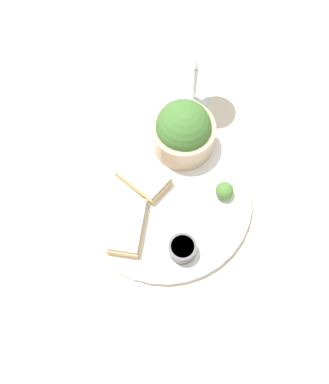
{
  "coord_description": "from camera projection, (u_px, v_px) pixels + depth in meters",
  "views": [
    {
      "loc": [
        0.29,
        -0.13,
        0.78
      ],
      "look_at": [
        0.0,
        0.0,
        0.03
      ],
      "focal_mm": 45.0,
      "sensor_mm": 36.0,
      "label": 1
    }
  ],
  "objects": [
    {
      "name": "fork",
      "position": [
        290.0,
        129.0,
        0.89
      ],
      "size": [
        0.1,
        0.16,
        0.01
      ],
      "color": "silver",
      "rests_on": "ground_plane"
    },
    {
      "name": "sauce_ramekin",
      "position": [
        182.0,
        248.0,
        0.77
      ],
      "size": [
        0.05,
        0.05,
        0.03
      ],
      "color": "#4C4C4C",
      "rests_on": "dinner_plate"
    },
    {
      "name": "wine_glass",
      "position": [
        197.0,
        59.0,
        0.81
      ],
      "size": [
        0.07,
        0.07,
        0.16
      ],
      "color": "silver",
      "rests_on": "ground_plane"
    },
    {
      "name": "dinner_plate",
      "position": [
        165.0,
        198.0,
        0.83
      ],
      "size": [
        0.3,
        0.3,
        0.01
      ],
      "color": "white",
      "rests_on": "ground_plane"
    },
    {
      "name": "cheese_toast_far",
      "position": [
        144.0,
        177.0,
        0.82
      ],
      "size": [
        0.1,
        0.09,
        0.03
      ],
      "color": "tan",
      "rests_on": "dinner_plate"
    },
    {
      "name": "garnish",
      "position": [
        224.0,
        191.0,
        0.81
      ],
      "size": [
        0.03,
        0.03,
        0.03
      ],
      "color": "#477533",
      "rests_on": "dinner_plate"
    },
    {
      "name": "cheese_toast_near",
      "position": [
        127.0,
        226.0,
        0.79
      ],
      "size": [
        0.11,
        0.1,
        0.03
      ],
      "color": "tan",
      "rests_on": "dinner_plate"
    },
    {
      "name": "salad_bowl",
      "position": [
        183.0,
        131.0,
        0.82
      ],
      "size": [
        0.11,
        0.11,
        0.1
      ],
      "color": "tan",
      "rests_on": "dinner_plate"
    },
    {
      "name": "ground_plane",
      "position": [
        165.0,
        200.0,
        0.84
      ],
      "size": [
        4.0,
        4.0,
        0.0
      ],
      "primitive_type": "plane",
      "color": "beige"
    },
    {
      "name": "napkin",
      "position": [
        90.0,
        321.0,
        0.75
      ],
      "size": [
        0.19,
        0.2,
        0.01
      ],
      "color": "white",
      "rests_on": "ground_plane"
    }
  ]
}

